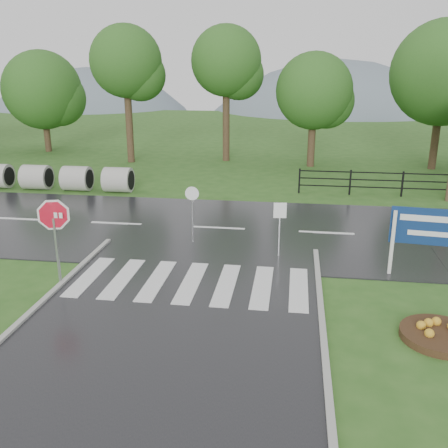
# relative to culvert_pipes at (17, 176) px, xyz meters

# --- Properties ---
(ground) EXTENTS (120.00, 120.00, 0.00)m
(ground) POSITION_rel_culvert_pipes_xyz_m (10.92, -15.00, -0.60)
(ground) COLOR #2D591D
(ground) RESTS_ON ground
(main_road) EXTENTS (90.00, 8.00, 0.04)m
(main_road) POSITION_rel_culvert_pipes_xyz_m (10.92, -5.00, -0.60)
(main_road) COLOR black
(main_road) RESTS_ON ground
(crosswalk) EXTENTS (6.50, 2.80, 0.02)m
(crosswalk) POSITION_rel_culvert_pipes_xyz_m (10.92, -10.00, -0.54)
(crosswalk) COLOR silver
(crosswalk) RESTS_ON ground
(fence_west) EXTENTS (9.58, 0.08, 1.20)m
(fence_west) POSITION_rel_culvert_pipes_xyz_m (18.67, 1.00, 0.12)
(fence_west) COLOR black
(fence_west) RESTS_ON ground
(hills) EXTENTS (102.00, 48.00, 48.00)m
(hills) POSITION_rel_culvert_pipes_xyz_m (14.41, 50.00, -16.14)
(hills) COLOR slate
(hills) RESTS_ON ground
(treeline) EXTENTS (83.20, 5.20, 10.00)m
(treeline) POSITION_rel_culvert_pipes_xyz_m (11.92, 9.00, -0.60)
(treeline) COLOR #24551A
(treeline) RESTS_ON ground
(culvert_pipes) EXTENTS (11.80, 1.20, 1.20)m
(culvert_pipes) POSITION_rel_culvert_pipes_xyz_m (0.00, 0.00, 0.00)
(culvert_pipes) COLOR #9E9B93
(culvert_pipes) RESTS_ON ground
(stop_sign) EXTENTS (1.12, 0.35, 2.63)m
(stop_sign) POSITION_rel_culvert_pipes_xyz_m (7.29, -10.54, 1.23)
(stop_sign) COLOR #939399
(stop_sign) RESTS_ON ground
(estate_billboard) EXTENTS (2.34, 0.33, 2.06)m
(estate_billboard) POSITION_rel_culvert_pipes_xyz_m (17.63, -8.50, 0.81)
(estate_billboard) COLOR silver
(estate_billboard) RESTS_ON ground
(flower_bed) EXTENTS (1.76, 1.76, 0.35)m
(flower_bed) POSITION_rel_culvert_pipes_xyz_m (17.07, -12.11, -0.47)
(flower_bed) COLOR #332111
(flower_bed) RESTS_ON ground
(reg_sign_small) EXTENTS (0.40, 0.07, 1.82)m
(reg_sign_small) POSITION_rel_culvert_pipes_xyz_m (13.28, -7.60, 0.72)
(reg_sign_small) COLOR #939399
(reg_sign_small) RESTS_ON ground
(reg_sign_round) EXTENTS (0.47, 0.06, 2.01)m
(reg_sign_round) POSITION_rel_culvert_pipes_xyz_m (10.29, -6.67, 0.70)
(reg_sign_round) COLOR #939399
(reg_sign_round) RESTS_ON ground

